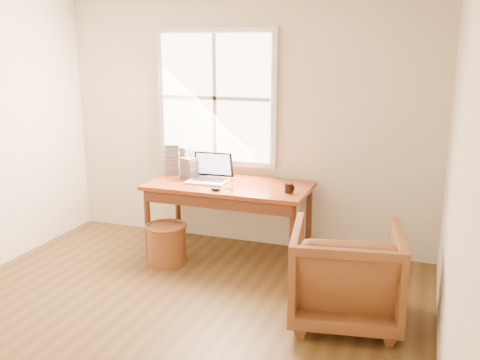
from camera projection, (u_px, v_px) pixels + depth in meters
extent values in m
cube|color=brown|center=(140.00, 345.00, 3.82)|extent=(4.00, 4.50, 0.02)
cube|color=beige|center=(244.00, 122.00, 5.57)|extent=(4.00, 0.02, 2.60)
cube|color=beige|center=(460.00, 194.00, 2.85)|extent=(0.02, 4.50, 2.60)
cube|color=silver|center=(216.00, 98.00, 5.57)|extent=(1.32, 0.05, 1.42)
cube|color=white|center=(215.00, 98.00, 5.55)|extent=(1.20, 0.02, 1.30)
cube|color=silver|center=(215.00, 98.00, 5.54)|extent=(0.04, 0.02, 1.30)
cube|color=silver|center=(215.00, 98.00, 5.54)|extent=(1.20, 0.02, 0.04)
cube|color=brown|center=(229.00, 186.00, 5.29)|extent=(1.60, 0.80, 0.04)
imported|color=brown|center=(346.00, 274.00, 4.07)|extent=(0.94, 0.96, 0.76)
cylinder|color=brown|center=(167.00, 244.00, 5.23)|extent=(0.44, 0.44, 0.38)
ellipsoid|color=black|center=(216.00, 189.00, 5.02)|extent=(0.11, 0.07, 0.03)
cylinder|color=black|center=(289.00, 188.00, 4.95)|extent=(0.08, 0.08, 0.09)
cube|color=#A8ACB3|center=(186.00, 160.00, 5.73)|extent=(0.18, 0.17, 0.28)
cube|color=#26252A|center=(189.00, 168.00, 5.46)|extent=(0.18, 0.17, 0.22)
cube|color=#92949F|center=(173.00, 160.00, 5.61)|extent=(0.18, 0.17, 0.33)
cube|color=#AFB4BB|center=(204.00, 166.00, 5.66)|extent=(0.16, 0.14, 0.18)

